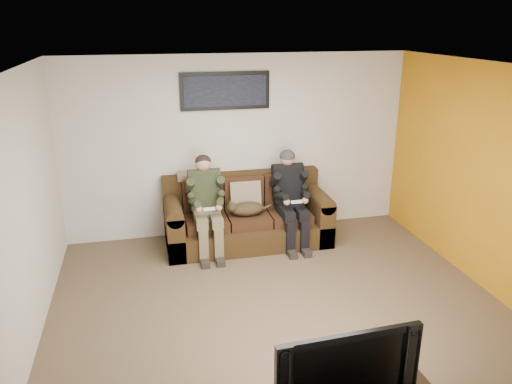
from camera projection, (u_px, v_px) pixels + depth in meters
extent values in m
plane|color=brown|center=(279.00, 307.00, 5.57)|extent=(5.00, 5.00, 0.00)
plane|color=silver|center=(283.00, 68.00, 4.71)|extent=(5.00, 5.00, 0.00)
plane|color=beige|center=(239.00, 146.00, 7.21)|extent=(5.00, 0.00, 5.00)
plane|color=beige|center=(380.00, 318.00, 3.07)|extent=(5.00, 0.00, 5.00)
plane|color=beige|center=(21.00, 218.00, 4.61)|extent=(0.00, 4.50, 4.50)
plane|color=beige|center=(492.00, 181.00, 5.68)|extent=(0.00, 4.50, 4.50)
plane|color=#C37E13|center=(491.00, 181.00, 5.67)|extent=(0.00, 4.50, 4.50)
cube|color=#382510|center=(247.00, 232.00, 7.13)|extent=(2.29, 0.99, 0.31)
cube|color=#382510|center=(242.00, 192.00, 7.33)|extent=(2.29, 0.21, 0.62)
cube|color=#382510|center=(174.00, 228.00, 6.86)|extent=(0.23, 0.99, 0.62)
cube|color=#382510|center=(316.00, 216.00, 7.30)|extent=(0.23, 0.99, 0.62)
cylinder|color=#382510|center=(173.00, 207.00, 6.76)|extent=(0.23, 0.99, 0.23)
cylinder|color=#382510|center=(317.00, 196.00, 7.20)|extent=(0.23, 0.99, 0.23)
cube|color=#392011|center=(206.00, 222.00, 6.88)|extent=(0.57, 0.62, 0.15)
cube|color=#392011|center=(203.00, 195.00, 7.05)|extent=(0.57, 0.15, 0.46)
cube|color=#392011|center=(248.00, 219.00, 7.01)|extent=(0.57, 0.62, 0.15)
cube|color=#392011|center=(244.00, 192.00, 7.18)|extent=(0.57, 0.15, 0.46)
cube|color=#392011|center=(288.00, 215.00, 7.13)|extent=(0.57, 0.62, 0.15)
cube|color=#392011|center=(283.00, 189.00, 7.31)|extent=(0.57, 0.15, 0.46)
cube|color=#8C735B|center=(245.00, 196.00, 7.08)|extent=(0.44, 0.21, 0.43)
cube|color=tan|center=(194.00, 176.00, 7.06)|extent=(0.47, 0.23, 0.08)
cube|color=brown|center=(206.00, 213.00, 6.81)|extent=(0.36, 0.30, 0.14)
cube|color=#2A311D|center=(205.00, 190.00, 6.80)|extent=(0.40, 0.30, 0.53)
cylinder|color=#2A311D|center=(204.00, 175.00, 6.75)|extent=(0.44, 0.18, 0.18)
sphere|color=tan|center=(203.00, 164.00, 6.71)|extent=(0.21, 0.21, 0.21)
cube|color=brown|center=(201.00, 220.00, 6.60)|extent=(0.15, 0.42, 0.13)
cube|color=brown|center=(216.00, 219.00, 6.65)|extent=(0.15, 0.42, 0.13)
cube|color=brown|center=(203.00, 246.00, 6.51)|extent=(0.12, 0.13, 0.46)
cube|color=brown|center=(219.00, 245.00, 6.56)|extent=(0.12, 0.13, 0.46)
cube|color=black|center=(205.00, 262.00, 6.50)|extent=(0.11, 0.26, 0.08)
cube|color=black|center=(220.00, 260.00, 6.55)|extent=(0.11, 0.26, 0.08)
cylinder|color=#2A311D|center=(190.00, 186.00, 6.66)|extent=(0.11, 0.30, 0.28)
cylinder|color=#2A311D|center=(220.00, 184.00, 6.74)|extent=(0.11, 0.30, 0.28)
cylinder|color=#2A311D|center=(195.00, 203.00, 6.51)|extent=(0.14, 0.32, 0.15)
cylinder|color=#2A311D|center=(220.00, 201.00, 6.59)|extent=(0.14, 0.32, 0.15)
sphere|color=tan|center=(199.00, 209.00, 6.43)|extent=(0.09, 0.09, 0.09)
sphere|color=tan|center=(219.00, 208.00, 6.49)|extent=(0.09, 0.09, 0.09)
cube|color=white|center=(209.00, 209.00, 6.44)|extent=(0.15, 0.04, 0.03)
ellipsoid|color=black|center=(203.00, 161.00, 6.72)|extent=(0.22, 0.22, 0.17)
cube|color=black|center=(289.00, 206.00, 7.06)|extent=(0.36, 0.30, 0.14)
cube|color=black|center=(288.00, 184.00, 7.05)|extent=(0.40, 0.30, 0.53)
cylinder|color=black|center=(287.00, 170.00, 7.00)|extent=(0.44, 0.18, 0.18)
sphere|color=tan|center=(287.00, 158.00, 6.97)|extent=(0.21, 0.21, 0.21)
cube|color=black|center=(286.00, 213.00, 6.86)|extent=(0.15, 0.42, 0.13)
cube|color=black|center=(300.00, 212.00, 6.90)|extent=(0.15, 0.42, 0.13)
cube|color=black|center=(290.00, 238.00, 6.77)|extent=(0.12, 0.13, 0.46)
cube|color=black|center=(304.00, 236.00, 6.81)|extent=(0.12, 0.13, 0.46)
cube|color=black|center=(291.00, 253.00, 6.75)|extent=(0.11, 0.26, 0.08)
cube|color=black|center=(305.00, 251.00, 6.80)|extent=(0.11, 0.26, 0.08)
cylinder|color=black|center=(275.00, 180.00, 6.91)|extent=(0.11, 0.30, 0.28)
cylinder|color=black|center=(303.00, 178.00, 7.00)|extent=(0.11, 0.30, 0.28)
cylinder|color=black|center=(281.00, 196.00, 6.77)|extent=(0.14, 0.32, 0.15)
cylinder|color=black|center=(305.00, 194.00, 6.84)|extent=(0.14, 0.32, 0.15)
sphere|color=tan|center=(287.00, 202.00, 6.68)|extent=(0.09, 0.09, 0.09)
sphere|color=tan|center=(305.00, 201.00, 6.74)|extent=(0.09, 0.09, 0.09)
cube|color=white|center=(296.00, 202.00, 6.69)|extent=(0.15, 0.04, 0.03)
ellipsoid|color=black|center=(287.00, 156.00, 6.96)|extent=(0.22, 0.22, 0.19)
ellipsoid|color=#4E3C1E|center=(247.00, 209.00, 6.90)|extent=(0.47, 0.26, 0.19)
sphere|color=#4E3C1E|center=(232.00, 207.00, 6.81)|extent=(0.14, 0.14, 0.14)
cone|color=#4E3C1E|center=(231.00, 203.00, 6.75)|extent=(0.04, 0.04, 0.04)
cone|color=#4E3C1E|center=(230.00, 202.00, 6.81)|extent=(0.04, 0.04, 0.04)
cylinder|color=#4E3C1E|center=(263.00, 209.00, 7.01)|extent=(0.26, 0.13, 0.08)
cube|color=black|center=(225.00, 91.00, 6.88)|extent=(1.25, 0.04, 0.52)
cube|color=black|center=(226.00, 91.00, 6.86)|extent=(1.15, 0.01, 0.42)
imported|color=black|center=(342.00, 362.00, 3.50)|extent=(1.06, 0.18, 0.61)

